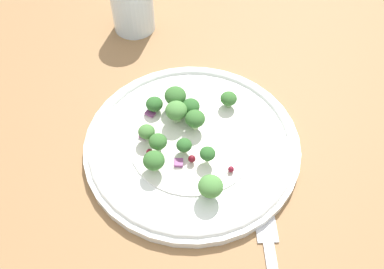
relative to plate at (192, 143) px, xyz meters
The scene contains 22 objects.
ground_plane 2.42cm from the plate, 48.39° to the right, with size 180.00×180.00×2.00cm, color olive.
plate is the anchor object (origin of this frame).
dressing_pool 0.44cm from the plate, 90.00° to the left, with size 16.12×16.12×0.20cm, color white.
broccoli_floret_0 2.82cm from the plate, 166.41° to the right, with size 1.94×1.94×1.97cm.
broccoli_floret_1 4.67cm from the plate, 72.55° to the left, with size 2.85×2.85×2.89cm.
broccoli_floret_2 5.04cm from the plate, 152.32° to the left, with size 2.27×2.27×2.30cm.
broccoli_floret_3 4.33cm from the plate, 107.65° to the right, with size 1.94×1.94×1.96cm.
broccoli_floret_4 6.12cm from the plate, 131.20° to the left, with size 2.11×2.11×2.14cm.
broccoli_floret_5 7.98cm from the plate, ahead, with size 2.25×2.25×2.28cm.
broccoli_floret_6 3.20cm from the plate, 31.20° to the left, with size 2.60×2.60×2.63cm.
broccoli_floret_7 4.86cm from the plate, 44.46° to the left, with size 2.39×2.39×2.42cm.
broccoli_floret_8 8.47cm from the plate, 122.82° to the right, with size 2.89×2.89×2.92cm.
broccoli_floret_9 6.68cm from the plate, behind, with size 2.61×2.61×2.64cm.
broccoli_floret_10 6.70cm from the plate, 63.32° to the left, with size 2.89×2.89×2.92cm.
broccoli_floret_11 7.40cm from the plate, 86.50° to the left, with size 2.29×2.29×2.32cm.
cranberry_0 6.67cm from the plate, 92.26° to the right, with size 0.78×0.78×0.78cm, color maroon.
cranberry_1 5.85cm from the plate, 155.48° to the left, with size 0.85×0.85×0.85cm, color maroon.
cranberry_2 3.54cm from the plate, 138.21° to the right, with size 0.93×0.93×0.93cm, color maroon.
onion_bit_0 7.16cm from the plate, 94.29° to the left, with size 1.27×0.89×0.33cm, color #843D75.
onion_bit_1 4.05cm from the plate, 159.65° to the right, with size 1.11×1.09×0.44cm, color #843D75.
onion_bit_2 6.20cm from the plate, 124.10° to the left, with size 1.08×1.37×0.54cm, color #934C84.
water_glass 26.68cm from the plate, 63.15° to the left, with size 6.73×6.73×8.55cm, color silver.
Camera 1 is at (-24.75, -20.30, 44.42)cm, focal length 39.12 mm.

